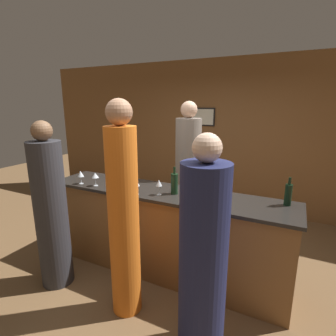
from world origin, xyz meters
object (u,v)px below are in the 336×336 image
at_px(bartender, 188,182).
at_px(wine_bottle_1, 174,183).
at_px(guest_1, 51,212).
at_px(guest_0, 124,217).
at_px(wine_bottle_0, 288,194).
at_px(guest_2, 203,259).

bearing_deg(bartender, wine_bottle_1, 99.99).
bearing_deg(guest_1, bartender, 53.39).
distance_m(guest_0, wine_bottle_1, 0.72).
distance_m(guest_0, guest_1, 0.96).
bearing_deg(guest_0, wine_bottle_0, 32.59).
height_order(bartender, guest_2, bartender).
relative_size(guest_2, wine_bottle_1, 5.94).
bearing_deg(wine_bottle_1, bartender, 99.99).
height_order(guest_0, wine_bottle_1, guest_0).
relative_size(bartender, wine_bottle_0, 7.19).
bearing_deg(wine_bottle_1, wine_bottle_0, 9.20).
xyz_separation_m(guest_1, wine_bottle_0, (2.29, 0.87, 0.29)).
bearing_deg(wine_bottle_0, guest_2, -119.66).
distance_m(guest_1, wine_bottle_1, 1.37).
distance_m(bartender, guest_1, 1.73).
xyz_separation_m(bartender, wine_bottle_1, (0.12, -0.70, 0.19)).
xyz_separation_m(bartender, guest_1, (-1.03, -1.39, -0.10)).
distance_m(guest_1, wine_bottle_0, 2.47).
relative_size(guest_0, wine_bottle_0, 7.24).
xyz_separation_m(guest_2, wine_bottle_1, (-0.60, 0.76, 0.31)).
height_order(bartender, guest_1, bartender).
bearing_deg(guest_2, wine_bottle_0, 60.34).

